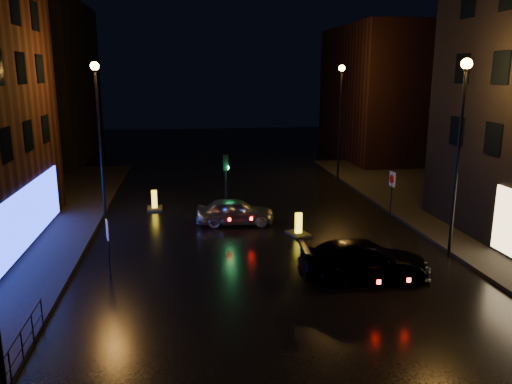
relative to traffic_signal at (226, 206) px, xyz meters
The scene contains 14 objects.
ground 14.06m from the traffic_signal, 85.10° to the right, with size 120.00×120.00×0.00m, color black.
building_far_left 26.50m from the traffic_signal, 125.18° to the left, with size 8.00×16.00×14.00m, color black.
building_far_right 24.83m from the traffic_signal, 48.01° to the left, with size 8.00×14.00×12.00m, color black.
street_lamp_lfar 8.32m from the traffic_signal, behind, with size 0.44×0.44×8.37m.
street_lamp_rnear 13.06m from the traffic_signal, 41.63° to the right, with size 0.44×0.44×8.37m.
street_lamp_rfar 13.06m from the traffic_signal, 41.63° to the left, with size 0.44×0.44×8.37m.
traffic_signal is the anchor object (origin of this frame).
guard_railing 16.47m from the traffic_signal, 114.39° to the right, with size 0.05×6.04×1.00m.
silver_hatchback 1.86m from the traffic_signal, 80.08° to the right, with size 1.64×4.07×1.39m, color #A2A4A9.
dark_sedan 10.70m from the traffic_signal, 65.08° to the right, with size 2.08×5.12×1.49m, color black.
bollard_near 5.20m from the traffic_signal, 51.82° to the right, with size 1.18×1.47×1.12m.
bollard_far 4.44m from the traffic_signal, 156.33° to the left, with size 0.93×1.34×1.15m.
road_sign_left 9.61m from the traffic_signal, 123.72° to the right, with size 0.17×0.54×2.23m.
road_sign_right 9.31m from the traffic_signal, ahead, with size 0.11×0.61×2.51m.
Camera 1 is at (-3.46, -13.02, 7.76)m, focal length 35.00 mm.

